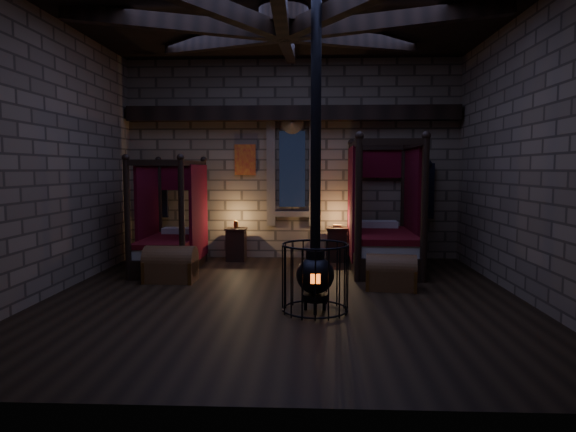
{
  "coord_description": "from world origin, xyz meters",
  "views": [
    {
      "loc": [
        0.39,
        -7.44,
        1.9
      ],
      "look_at": [
        0.04,
        0.6,
        1.17
      ],
      "focal_mm": 32.0,
      "sensor_mm": 36.0,
      "label": 1
    }
  ],
  "objects_px": {
    "bed_right": "(382,238)",
    "trunk_left": "(171,265)",
    "bed_left": "(171,243)",
    "trunk_right": "(391,273)",
    "stove": "(315,269)"
  },
  "relations": [
    {
      "from": "bed_right",
      "to": "trunk_left",
      "type": "relative_size",
      "value": 2.78
    },
    {
      "from": "bed_left",
      "to": "trunk_right",
      "type": "bearing_deg",
      "value": -20.91
    },
    {
      "from": "bed_left",
      "to": "trunk_left",
      "type": "height_order",
      "value": "bed_left"
    },
    {
      "from": "trunk_left",
      "to": "bed_left",
      "type": "bearing_deg",
      "value": 106.28
    },
    {
      "from": "trunk_right",
      "to": "stove",
      "type": "relative_size",
      "value": 0.21
    },
    {
      "from": "bed_left",
      "to": "trunk_left",
      "type": "relative_size",
      "value": 2.38
    },
    {
      "from": "bed_left",
      "to": "stove",
      "type": "relative_size",
      "value": 0.51
    },
    {
      "from": "bed_left",
      "to": "stove",
      "type": "distance_m",
      "value": 3.93
    },
    {
      "from": "trunk_left",
      "to": "trunk_right",
      "type": "relative_size",
      "value": 1.03
    },
    {
      "from": "bed_left",
      "to": "trunk_left",
      "type": "xyz_separation_m",
      "value": [
        0.28,
        -1.09,
        -0.23
      ]
    },
    {
      "from": "bed_left",
      "to": "stove",
      "type": "height_order",
      "value": "stove"
    },
    {
      "from": "bed_right",
      "to": "stove",
      "type": "relative_size",
      "value": 0.59
    },
    {
      "from": "bed_left",
      "to": "bed_right",
      "type": "height_order",
      "value": "bed_right"
    },
    {
      "from": "bed_left",
      "to": "trunk_left",
      "type": "bearing_deg",
      "value": -75.49
    },
    {
      "from": "trunk_left",
      "to": "stove",
      "type": "distance_m",
      "value": 3.01
    }
  ]
}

